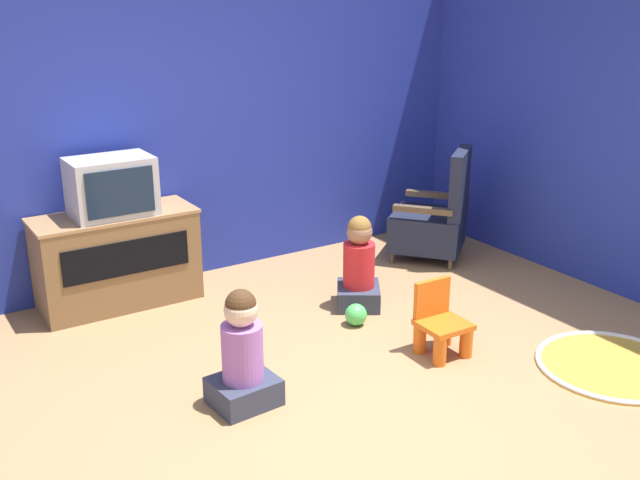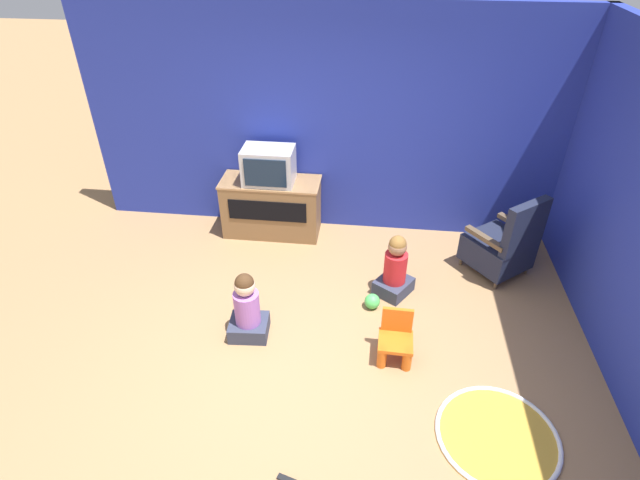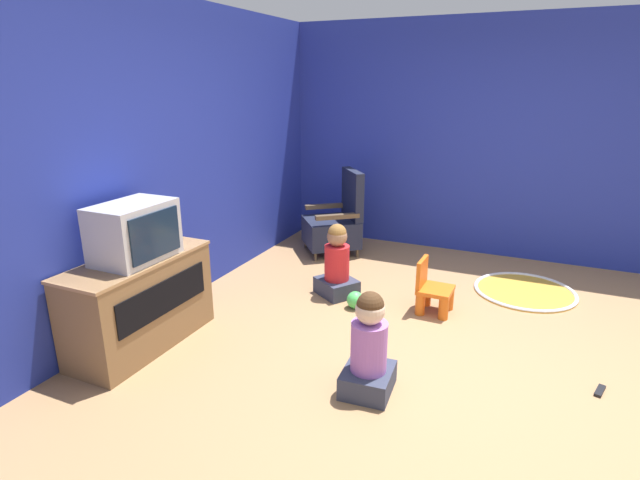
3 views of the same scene
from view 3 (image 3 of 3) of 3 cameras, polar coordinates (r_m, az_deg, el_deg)
The scene contains 12 objects.
ground_plane at distance 3.99m, azimuth 13.65°, elevation -12.72°, with size 30.00×30.00×0.00m, color #9E754C.
wall_back at distance 4.51m, azimuth -18.69°, elevation 8.56°, with size 5.70×0.12×2.68m.
wall_right at distance 6.11m, azimuth 21.48°, elevation 10.45°, with size 0.12×5.57×2.68m.
tv_cabinet at distance 4.12m, azimuth -19.88°, elevation -6.55°, with size 1.19×0.50×0.72m.
television at distance 3.91m, azimuth -20.45°, elevation 0.89°, with size 0.59×0.41×0.43m.
black_armchair at distance 5.98m, azimuth 1.81°, elevation 1.91°, with size 0.83×0.84×0.99m.
yellow_kid_chair at distance 4.60m, azimuth 12.73°, elevation -5.79°, with size 0.32×0.30×0.48m.
play_mat at distance 5.35m, azimuth 22.35°, elevation -5.42°, with size 0.97×0.97×0.04m.
child_watching_left at distance 4.79m, azimuth 1.94°, elevation -2.83°, with size 0.47×0.48×0.71m.
child_watching_center at distance 3.36m, azimuth 5.60°, elevation -12.34°, with size 0.39×0.35×0.72m.
toy_ball at distance 4.60m, azimuth 4.06°, elevation -6.85°, with size 0.16×0.16×0.16m.
remote_control at distance 3.96m, azimuth 29.34°, elevation -14.79°, with size 0.16×0.08×0.02m.
Camera 3 is at (-3.42, -0.53, 1.99)m, focal length 28.00 mm.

